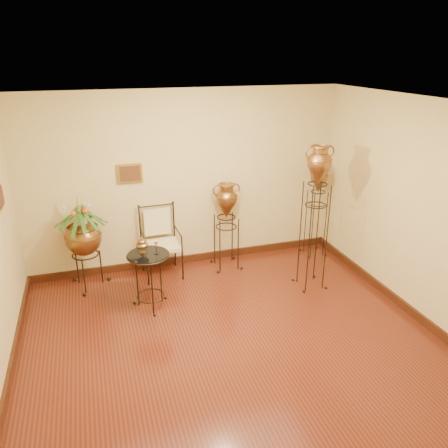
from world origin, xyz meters
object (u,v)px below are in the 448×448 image
object	(u,v)px
amphora_mid	(317,210)
armchair	(161,243)
amphora_tall	(315,217)
planter_urn	(83,234)
side_table	(150,280)

from	to	relation	value
amphora_mid	armchair	size ratio (longest dim) A/B	1.46
amphora_tall	amphora_mid	bearing A→B (deg)	59.04
planter_urn	armchair	world-z (taller)	planter_urn
planter_urn	side_table	distance (m)	1.25
amphora_tall	armchair	bearing A→B (deg)	154.66
amphora_tall	side_table	distance (m)	2.47
amphora_tall	amphora_mid	world-z (taller)	amphora_tall
amphora_mid	planter_urn	xyz separation A→B (m)	(-3.76, 0.00, 0.03)
armchair	side_table	world-z (taller)	armchair
amphora_tall	amphora_mid	distance (m)	1.17
amphora_tall	amphora_mid	size ratio (longest dim) A/B	1.34
amphora_tall	armchair	xyz separation A→B (m)	(-2.06, 0.98, -0.54)
amphora_mid	amphora_tall	bearing A→B (deg)	-120.96
side_table	amphora_tall	bearing A→B (deg)	-2.91
amphora_mid	planter_urn	distance (m)	3.76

